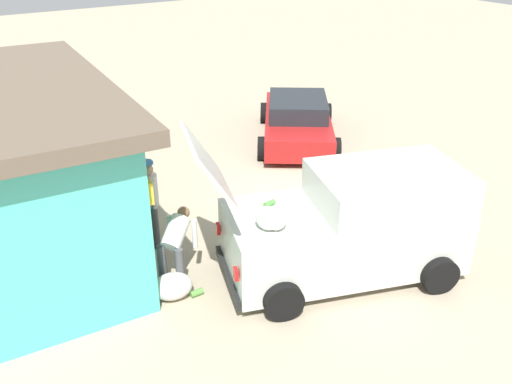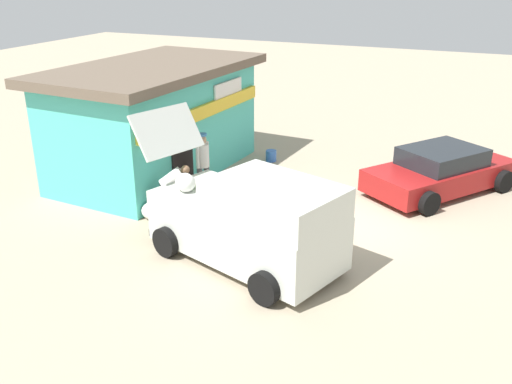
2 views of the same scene
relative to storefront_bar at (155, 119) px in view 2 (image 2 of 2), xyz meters
The scene contains 8 objects.
ground_plane 6.25m from the storefront_bar, 99.91° to the right, with size 60.00×60.00×0.00m, color tan.
storefront_bar is the anchor object (origin of this frame).
delivery_van 6.20m from the storefront_bar, 129.52° to the right, with size 3.17×4.97×2.83m.
parked_sedan 8.10m from the storefront_bar, 77.34° to the right, with size 4.49×3.89×1.23m.
vendor_standing 2.53m from the storefront_bar, 118.38° to the right, with size 0.57×0.36×1.75m.
customer_bending 3.34m from the storefront_bar, 141.13° to the right, with size 0.73×0.74×1.28m.
unloaded_banana_pile 3.69m from the storefront_bar, 148.97° to the right, with size 0.75×0.85×0.44m.
paint_bucket 3.81m from the storefront_bar, 50.00° to the right, with size 0.33×0.33×0.35m, color blue.
Camera 2 is at (-12.41, -3.09, 5.83)m, focal length 39.88 mm.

